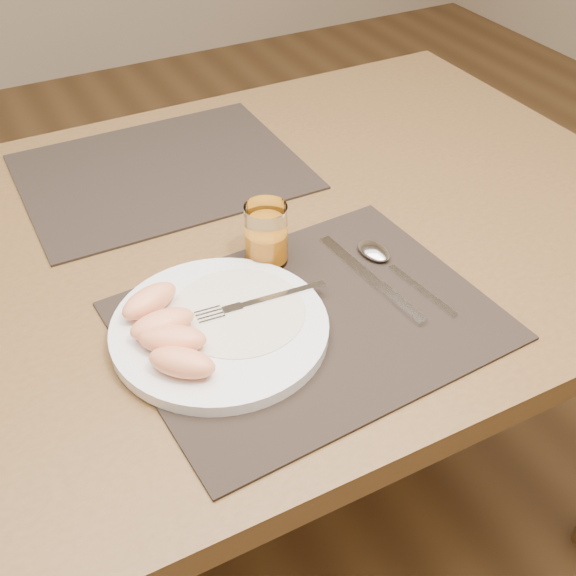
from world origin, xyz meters
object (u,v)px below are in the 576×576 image
(knife, at_px, (379,285))
(spoon, at_px, (381,256))
(juice_glass, at_px, (266,237))
(plate, at_px, (220,329))
(placemat_near, at_px, (310,321))
(placemat_far, at_px, (161,172))
(table, at_px, (226,282))
(fork, at_px, (250,304))

(knife, height_order, spoon, spoon)
(knife, distance_m, juice_glass, 0.17)
(knife, height_order, juice_glass, juice_glass)
(plate, relative_size, knife, 1.22)
(spoon, bearing_deg, plate, -172.46)
(placemat_near, distance_m, placemat_far, 0.44)
(table, distance_m, placemat_near, 0.24)
(placemat_far, bearing_deg, juice_glass, -81.42)
(fork, distance_m, juice_glass, 0.12)
(fork, distance_m, knife, 0.18)
(plate, bearing_deg, table, 65.53)
(table, bearing_deg, spoon, -42.04)
(placemat_near, height_order, spoon, spoon)
(plate, distance_m, juice_glass, 0.16)
(juice_glass, bearing_deg, plate, -137.83)
(table, xyz_separation_m, placemat_far, (-0.01, 0.22, 0.09))
(knife, xyz_separation_m, spoon, (0.04, 0.05, 0.00))
(knife, distance_m, spoon, 0.06)
(juice_glass, bearing_deg, table, 110.80)
(plate, height_order, spoon, plate)
(placemat_far, relative_size, fork, 2.57)
(fork, distance_m, spoon, 0.21)
(fork, bearing_deg, placemat_far, 86.60)
(plate, relative_size, spoon, 1.40)
(spoon, bearing_deg, knife, -125.62)
(table, xyz_separation_m, fork, (-0.04, -0.18, 0.11))
(fork, height_order, juice_glass, juice_glass)
(table, relative_size, spoon, 7.28)
(spoon, xyz_separation_m, juice_glass, (-0.14, 0.07, 0.03))
(placemat_near, xyz_separation_m, placemat_far, (-0.04, 0.44, 0.00))
(table, relative_size, fork, 7.99)
(spoon, bearing_deg, table, 137.96)
(plate, height_order, fork, fork)
(placemat_near, relative_size, knife, 2.04)
(juice_glass, bearing_deg, placemat_near, -93.05)
(table, bearing_deg, juice_glass, -69.20)
(placemat_far, bearing_deg, spoon, -63.52)
(table, height_order, plate, plate)
(table, relative_size, knife, 6.35)
(placemat_near, bearing_deg, placemat_far, 95.00)
(plate, relative_size, juice_glass, 3.03)
(fork, xyz_separation_m, knife, (0.18, -0.03, -0.02))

